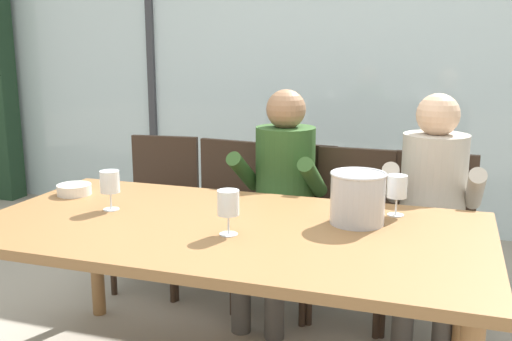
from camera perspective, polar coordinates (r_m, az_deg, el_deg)
name	(u,v)px	position (r m, az deg, el deg)	size (l,w,h in m)	color
ground	(291,294)	(3.51, 3.47, -11.89)	(14.00, 14.00, 0.00)	#9E9384
window_glass_panel	(343,61)	(4.60, 8.44, 10.51)	(7.24, 0.03, 2.60)	silver
window_mullion_left	(152,59)	(5.13, -10.15, 10.63)	(0.06, 0.06, 2.60)	#38383D
hillside_vineyard	(386,91)	(7.73, 12.56, 7.61)	(13.24, 2.40, 1.67)	#386633
dining_table	(228,241)	(2.38, -2.71, -6.89)	(2.04, 1.05, 0.72)	olive
chair_near_curtain	(160,199)	(3.59, -9.34, -2.72)	(0.49, 0.49, 0.88)	#332319
chair_left_of_center	(225,206)	(3.39, -3.01, -3.45)	(0.48, 0.48, 0.88)	#332319
chair_center	(294,211)	(3.29, 3.72, -4.00)	(0.48, 0.48, 0.88)	#332319
chair_right_of_center	(351,219)	(3.18, 9.28, -4.69)	(0.45, 0.45, 0.88)	#332319
chair_near_window_right	(431,226)	(3.15, 16.72, -5.25)	(0.46, 0.46, 0.88)	#332319
person_olive_shirt	(280,188)	(3.10, 2.39, -1.69)	(0.48, 0.62, 1.20)	#2D5123
person_beige_jumper	(432,200)	(2.98, 16.79, -2.78)	(0.46, 0.61, 1.20)	#B7AD9E
ice_bucket_primary	(358,197)	(2.38, 9.88, -2.58)	(0.23, 0.23, 0.21)	#B7B7BC
tasting_bowl	(74,190)	(2.94, -17.30, -1.78)	(0.16, 0.16, 0.05)	silver
wine_glass_by_left_taster	(397,187)	(2.52, 13.58, -1.60)	(0.08, 0.08, 0.17)	silver
wine_glass_near_bucket	(110,184)	(2.61, -14.05, -1.25)	(0.08, 0.08, 0.17)	silver
wine_glass_center_pour	(228,205)	(2.20, -2.72, -3.36)	(0.08, 0.08, 0.17)	silver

